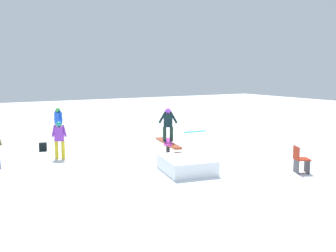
{
  "coord_description": "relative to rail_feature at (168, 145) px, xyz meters",
  "views": [
    {
      "loc": [
        -11.82,
        6.76,
        3.27
      ],
      "look_at": [
        0.0,
        0.0,
        1.26
      ],
      "focal_mm": 40.0,
      "sensor_mm": 36.0,
      "label": 1
    }
  ],
  "objects": [
    {
      "name": "snow_kicker_ramp",
      "position": [
        -1.8,
        0.33,
        -0.32
      ],
      "size": [
        2.04,
        1.8,
        0.48
      ],
      "primitive_type": "cube",
      "rotation": [
        0.0,
        0.0,
        -0.18
      ],
      "color": "white",
      "rests_on": "ground"
    },
    {
      "name": "folding_chair",
      "position": [
        -3.73,
        -2.79,
        -0.15
      ],
      "size": [
        0.59,
        0.59,
        0.88
      ],
      "rotation": [
        0.0,
        0.0,
        5.84
      ],
      "color": "#3F3F44",
      "rests_on": "ground"
    },
    {
      "name": "ground_plane",
      "position": [
        0.0,
        0.0,
        -0.56
      ],
      "size": [
        60.0,
        60.0,
        0.0
      ],
      "primitive_type": "plane",
      "color": "white"
    },
    {
      "name": "backpack_on_snow",
      "position": [
        3.88,
        3.73,
        -0.39
      ],
      "size": [
        0.29,
        0.35,
        0.34
      ],
      "primitive_type": "cube",
      "rotation": [
        0.0,
        0.0,
        1.31
      ],
      "color": "black",
      "rests_on": "ground"
    },
    {
      "name": "bystander_purple",
      "position": [
        2.13,
        3.46,
        0.24
      ],
      "size": [
        0.36,
        0.54,
        1.41
      ],
      "rotation": [
        0.0,
        0.0,
        4.19
      ],
      "color": "gold",
      "rests_on": "ground"
    },
    {
      "name": "loose_snowboard_cyan",
      "position": [
        4.84,
        -4.44,
        -0.55
      ],
      "size": [
        0.37,
        1.38,
        0.02
      ],
      "primitive_type": "cube",
      "rotation": [
        0.0,
        0.0,
        4.65
      ],
      "color": "#26BACF",
      "rests_on": "ground"
    },
    {
      "name": "main_rider_on_rail",
      "position": [
        0.0,
        0.0,
        0.71
      ],
      "size": [
        1.4,
        0.97,
        1.27
      ],
      "rotation": [
        0.0,
        0.0,
        -0.52
      ],
      "color": "#C128A3",
      "rests_on": "rail_feature"
    },
    {
      "name": "bystander_blue",
      "position": [
        6.44,
        2.46,
        0.29
      ],
      "size": [
        0.62,
        0.34,
        1.51
      ],
      "rotation": [
        0.0,
        0.0,
        3.56
      ],
      "color": "yellow",
      "rests_on": "ground"
    },
    {
      "name": "rail_feature",
      "position": [
        0.0,
        0.0,
        0.0
      ],
      "size": [
        2.16,
        0.66,
        0.66
      ],
      "rotation": [
        0.0,
        0.0,
        -0.18
      ],
      "color": "black",
      "rests_on": "ground"
    }
  ]
}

